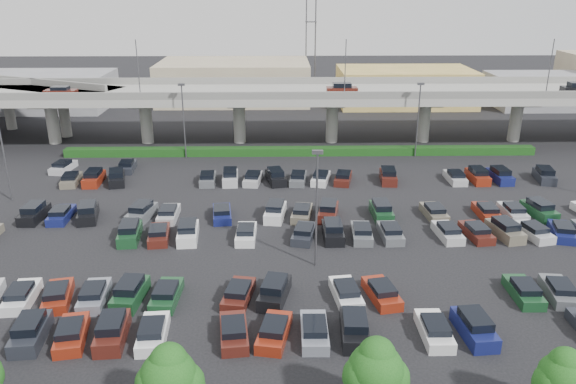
% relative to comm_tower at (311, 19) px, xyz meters
% --- Properties ---
extents(ground, '(280.00, 280.00, 0.00)m').
position_rel_comm_tower_xyz_m(ground, '(-4.00, -74.00, -15.61)').
color(ground, black).
extents(overpass, '(150.00, 13.00, 15.80)m').
position_rel_comm_tower_xyz_m(overpass, '(-4.17, -42.04, -8.64)').
color(overpass, gray).
rests_on(overpass, ground).
extents(hedge, '(66.00, 1.60, 1.10)m').
position_rel_comm_tower_xyz_m(hedge, '(-4.00, -49.00, -15.06)').
color(hedge, '#153810').
rests_on(hedge, ground).
extents(tree_row, '(65.07, 3.66, 5.94)m').
position_rel_comm_tower_xyz_m(tree_row, '(-3.30, -100.53, -12.09)').
color(tree_row, '#332316').
rests_on(tree_row, ground).
extents(parked_cars, '(62.98, 41.64, 1.67)m').
position_rel_comm_tower_xyz_m(parked_cars, '(-5.14, -77.58, -14.99)').
color(parked_cars, black).
rests_on(parked_cars, ground).
extents(light_poles, '(66.90, 48.38, 10.30)m').
position_rel_comm_tower_xyz_m(light_poles, '(-8.12, -72.00, -9.37)').
color(light_poles, '#4A4A4E').
rests_on(light_poles, ground).
extents(distant_buildings, '(138.00, 24.00, 9.00)m').
position_rel_comm_tower_xyz_m(distant_buildings, '(8.38, -12.19, -11.87)').
color(distant_buildings, slate).
rests_on(distant_buildings, ground).
extents(comm_tower, '(2.40, 2.40, 30.00)m').
position_rel_comm_tower_xyz_m(comm_tower, '(0.00, 0.00, 0.00)').
color(comm_tower, '#4A4A4E').
rests_on(comm_tower, ground).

